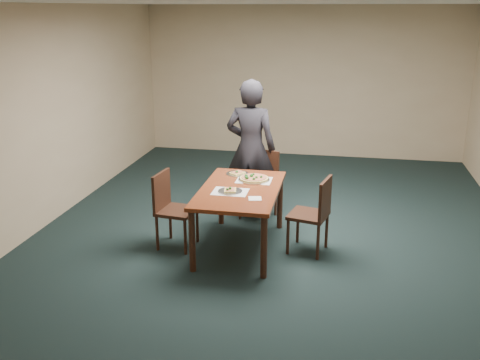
% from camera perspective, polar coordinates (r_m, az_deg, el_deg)
% --- Properties ---
extents(ground, '(8.00, 8.00, 0.00)m').
position_cam_1_polar(ground, '(6.80, 3.63, -5.94)').
color(ground, black).
rests_on(ground, ground).
extents(room_shell, '(8.00, 8.00, 8.00)m').
position_cam_1_polar(room_shell, '(6.30, 3.94, 8.69)').
color(room_shell, '#C9AF8C').
rests_on(room_shell, ground).
extents(dining_table, '(0.90, 1.50, 0.75)m').
position_cam_1_polar(dining_table, '(6.22, -0.00, -1.68)').
color(dining_table, '#5D2412').
rests_on(dining_table, ground).
extents(chair_far, '(0.53, 0.53, 0.91)m').
position_cam_1_polar(chair_far, '(7.26, 2.25, 0.03)').
color(chair_far, black).
rests_on(chair_far, ground).
extents(chair_left, '(0.47, 0.47, 0.91)m').
position_cam_1_polar(chair_left, '(6.38, -7.41, -2.68)').
color(chair_left, black).
rests_on(chair_left, ground).
extents(chair_right, '(0.51, 0.51, 0.91)m').
position_cam_1_polar(chair_right, '(6.22, 8.00, -3.28)').
color(chair_right, black).
rests_on(chair_right, ground).
extents(diner, '(0.71, 0.49, 1.87)m').
position_cam_1_polar(diner, '(7.23, 1.16, 3.40)').
color(diner, black).
rests_on(diner, ground).
extents(placemat_main, '(0.42, 0.32, 0.00)m').
position_cam_1_polar(placemat_main, '(6.48, 1.51, -0.01)').
color(placemat_main, white).
rests_on(placemat_main, dining_table).
extents(placemat_near, '(0.40, 0.30, 0.00)m').
position_cam_1_polar(placemat_near, '(6.07, -1.05, -1.25)').
color(placemat_near, white).
rests_on(placemat_near, dining_table).
extents(pizza_pan, '(0.38, 0.38, 0.07)m').
position_cam_1_polar(pizza_pan, '(6.47, 1.48, 0.17)').
color(pizza_pan, silver).
rests_on(pizza_pan, dining_table).
extents(slice_plate_near, '(0.28, 0.28, 0.06)m').
position_cam_1_polar(slice_plate_near, '(6.07, -1.06, -1.14)').
color(slice_plate_near, silver).
rests_on(slice_plate_near, dining_table).
extents(slice_plate_far, '(0.28, 0.28, 0.06)m').
position_cam_1_polar(slice_plate_far, '(6.70, -0.30, 0.72)').
color(slice_plate_far, silver).
rests_on(slice_plate_far, dining_table).
extents(napkin, '(0.17, 0.17, 0.01)m').
position_cam_1_polar(napkin, '(5.85, 1.61, -1.99)').
color(napkin, white).
rests_on(napkin, dining_table).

